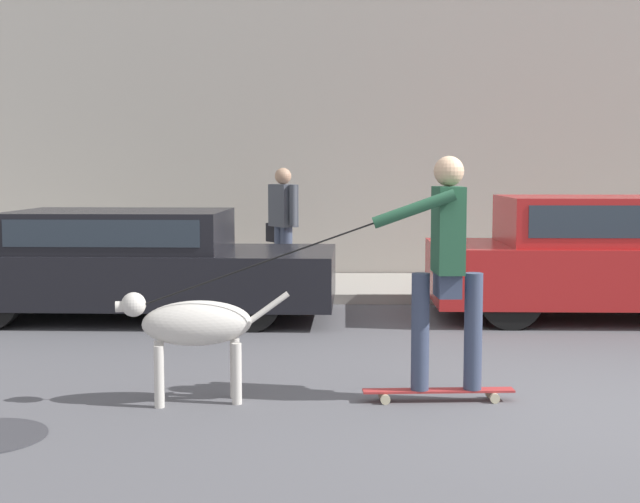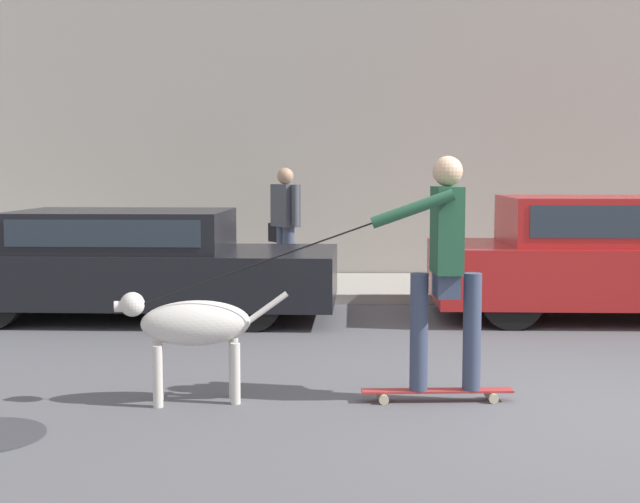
% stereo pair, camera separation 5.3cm
% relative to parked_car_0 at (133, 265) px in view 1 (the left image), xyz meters
% --- Properties ---
extents(ground_plane, '(36.00, 36.00, 0.00)m').
position_rel_parked_car_0_xyz_m(ground_plane, '(4.03, -3.86, -0.60)').
color(ground_plane, '#545459').
extents(back_wall, '(32.00, 0.30, 4.74)m').
position_rel_parked_car_0_xyz_m(back_wall, '(4.03, 3.40, 1.77)').
color(back_wall, '#ADA89E').
rests_on(back_wall, ground_plane).
extents(sidewalk_curb, '(30.00, 2.25, 0.12)m').
position_rel_parked_car_0_xyz_m(sidewalk_curb, '(4.03, 2.10, -0.53)').
color(sidewalk_curb, '#A39E93').
rests_on(sidewalk_curb, ground_plane).
extents(parked_car_0, '(4.43, 1.91, 1.20)m').
position_rel_parked_car_0_xyz_m(parked_car_0, '(0.00, 0.00, 0.00)').
color(parked_car_0, black).
rests_on(parked_car_0, ground_plane).
extents(parked_car_1, '(3.96, 1.73, 1.36)m').
position_rel_parked_car_0_xyz_m(parked_car_1, '(5.25, -0.00, 0.06)').
color(parked_car_1, black).
rests_on(parked_car_1, ground_plane).
extents(dog, '(1.22, 0.45, 0.80)m').
position_rel_parked_car_0_xyz_m(dog, '(1.21, -3.62, -0.05)').
color(dog, beige).
rests_on(dog, ground_plane).
extents(skateboarder, '(2.70, 0.53, 1.75)m').
position_rel_parked_car_0_xyz_m(skateboarder, '(2.99, -3.56, 0.41)').
color(skateboarder, beige).
rests_on(skateboarder, ground_plane).
extents(pedestrian_with_bag, '(0.46, 0.65, 1.55)m').
position_rel_parked_car_0_xyz_m(pedestrian_with_bag, '(1.56, 2.01, 0.38)').
color(pedestrian_with_bag, '#3D4760').
rests_on(pedestrian_with_bag, sidewalk_curb).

